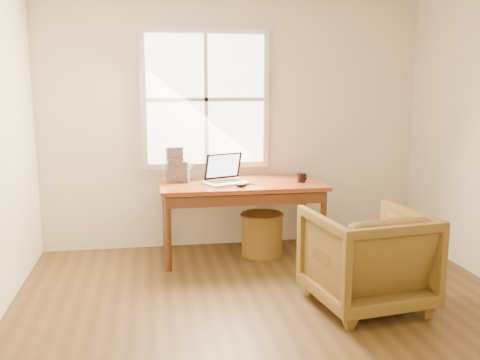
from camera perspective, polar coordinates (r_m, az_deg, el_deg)
The scene contains 11 objects.
room_shell at distance 3.59m, azimuth 4.25°, elevation 3.97°, with size 4.04×4.54×2.64m.
desk at distance 5.27m, azimuth 0.14°, elevation -0.48°, with size 1.60×0.80×0.04m, color brown.
armchair at distance 4.28m, azimuth 13.33°, elevation -8.09°, with size 0.82×0.85×0.77m, color brown.
wicker_stool at distance 5.43m, azimuth 2.36°, elevation -5.84°, with size 0.41×0.41×0.41m, color brown.
laptop at distance 5.16m, azimuth -1.54°, elevation 1.04°, with size 0.36×0.38×0.27m, color #B9BCC1, non-canonical shape.
mouse at distance 5.03m, azimuth 0.13°, elevation -0.56°, with size 0.11×0.06×0.04m, color black.
coffee_mug at distance 5.31m, azimuth 6.55°, elevation 0.27°, with size 0.08×0.08×0.09m, color black.
cd_stack_a at distance 5.39m, azimuth -6.96°, elevation 1.40°, with size 0.14×0.12×0.28m, color #B4BAC0.
cd_stack_b at distance 5.31m, azimuth -6.21°, elevation 0.93°, with size 0.14×0.12×0.21m, color #28282D.
cd_stack_c at distance 5.31m, azimuth -7.00°, elevation 1.68°, with size 0.16×0.14×0.35m, color gray.
cd_stack_d at distance 5.44m, azimuth -4.50°, elevation 0.95°, with size 0.13×0.12×0.17m, color #B0B5BB.
Camera 1 is at (-0.88, -3.30, 1.71)m, focal length 40.00 mm.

